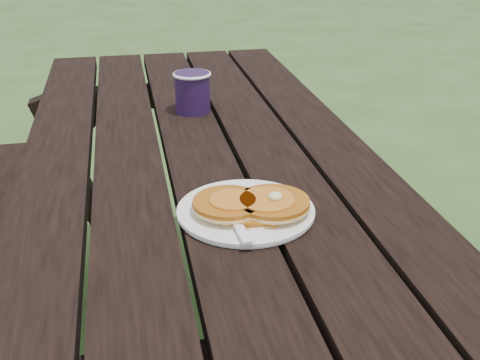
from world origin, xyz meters
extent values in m
cube|color=black|center=(0.00, 0.00, 0.73)|extent=(0.75, 1.80, 0.04)
cube|color=black|center=(0.55, 0.00, 0.43)|extent=(0.25, 1.80, 0.04)
cylinder|color=white|center=(0.04, -0.33, 0.76)|extent=(0.25, 0.25, 0.01)
cylinder|color=#B46114|center=(0.05, -0.34, 0.77)|extent=(0.12, 0.12, 0.01)
cylinder|color=#B46114|center=(0.01, -0.33, 0.78)|extent=(0.12, 0.12, 0.01)
cylinder|color=#B46114|center=(0.08, -0.35, 0.78)|extent=(0.13, 0.13, 0.01)
cylinder|color=#AD6318|center=(0.08, -0.35, 0.79)|extent=(0.09, 0.09, 0.00)
ellipsoid|color=#F4E59E|center=(0.09, -0.35, 0.79)|extent=(0.02, 0.02, 0.02)
cube|color=white|center=(0.06, -0.37, 0.76)|extent=(0.11, 0.16, 0.00)
cylinder|color=#231137|center=(0.02, 0.24, 0.80)|extent=(0.09, 0.09, 0.10)
torus|color=white|center=(0.02, 0.24, 0.85)|extent=(0.10, 0.10, 0.01)
cylinder|color=black|center=(0.02, 0.24, 0.85)|extent=(0.08, 0.08, 0.01)
camera|label=1|loc=(-0.15, -1.23, 1.25)|focal=45.00mm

